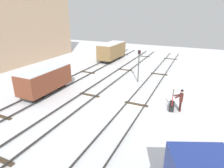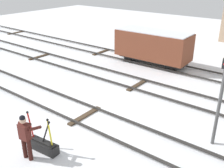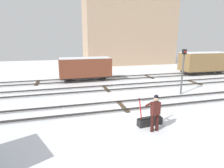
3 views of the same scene
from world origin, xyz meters
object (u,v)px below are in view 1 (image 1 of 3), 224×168
at_px(rail_worker, 181,99).
at_px(freight_car_back_track, 45,79).
at_px(freight_car_near_switch, 112,51).
at_px(signal_post, 139,63).
at_px(switch_lever_frame, 172,106).

distance_m(rail_worker, freight_car_back_track, 11.54).
bearing_deg(freight_car_near_switch, signal_post, -139.03).
relative_size(rail_worker, freight_car_near_switch, 0.30).
relative_size(switch_lever_frame, freight_car_near_switch, 0.25).
bearing_deg(freight_car_back_track, freight_car_near_switch, -0.67).
distance_m(freight_car_back_track, freight_car_near_switch, 14.25).
distance_m(signal_post, freight_car_back_track, 9.28).
bearing_deg(freight_car_back_track, rail_worker, -82.47).
distance_m(signal_post, freight_car_near_switch, 10.28).
height_order(switch_lever_frame, rail_worker, rail_worker).
xyz_separation_m(rail_worker, freight_car_near_switch, (12.60, 11.42, 0.53)).
relative_size(switch_lever_frame, rail_worker, 0.84).
distance_m(switch_lever_frame, signal_post, 6.57).
relative_size(rail_worker, signal_post, 0.51).
bearing_deg(switch_lever_frame, freight_car_back_track, 93.23).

